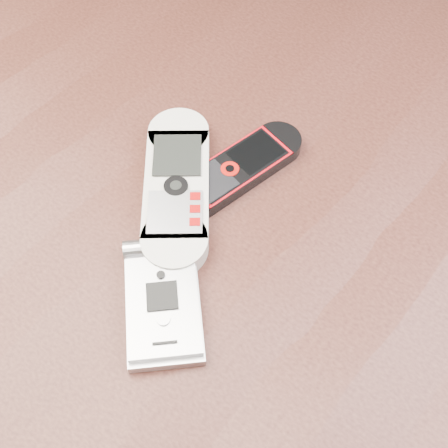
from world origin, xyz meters
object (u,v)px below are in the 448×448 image
at_px(table, 220,284).
at_px(motorola_razr, 163,304).
at_px(nokia_white, 177,186).
at_px(nokia_black_red, 237,169).

distance_m(table, motorola_razr, 0.14).
bearing_deg(nokia_white, nokia_black_red, 21.08).
relative_size(nokia_white, motorola_razr, 1.52).
bearing_deg(motorola_razr, nokia_black_red, 59.85).
distance_m(nokia_white, nokia_black_red, 0.06).
bearing_deg(table, nokia_black_red, 113.48).
height_order(nokia_black_red, motorola_razr, motorola_razr).
bearing_deg(motorola_razr, table, 54.05).
distance_m(nokia_black_red, motorola_razr, 0.15).
bearing_deg(table, nokia_white, 174.65).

